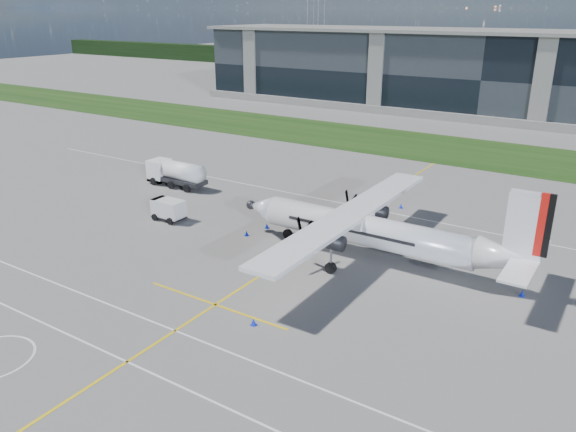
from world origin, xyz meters
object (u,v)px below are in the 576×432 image
Objects in this scene: baggage_tug at (169,210)px; turboprop_aircraft at (377,215)px; pylon_west at (316,21)px; safety_cone_nose_port at (247,233)px; safety_cone_stbdwing at (401,206)px; fuel_tanker_truck at (173,173)px; safety_cone_tail at (522,293)px; ground_crew_person at (168,212)px; safety_cone_nose_stbd at (267,226)px; safety_cone_portwing at (254,322)px.

turboprop_aircraft is at bearing 6.10° from baggage_tug.
pylon_west is 164.68m from safety_cone_nose_port.
safety_cone_nose_port is at bearing -121.29° from safety_cone_stbdwing.
fuel_tanker_truck is 2.35× the size of baggage_tug.
pylon_west is 161.39m from baggage_tug.
baggage_tug reaches higher than safety_cone_tail.
pylon_west is 161.80m from ground_crew_person.
fuel_tanker_truck is at bearing 167.42° from turboprop_aircraft.
ground_crew_person reaches higher than safety_cone_tail.
pylon_west is 60.00× the size of safety_cone_nose_port.
pylon_west is 3.80× the size of fuel_tanker_truck.
turboprop_aircraft is (89.20, -143.27, -11.06)m from pylon_west.
safety_cone_nose_stbd and safety_cone_tail have the same top height.
safety_cone_nose_stbd is at bearing -17.30° from fuel_tanker_truck.
baggage_tug is (7.56, -8.54, -0.47)m from fuel_tanker_truck.
turboprop_aircraft is 7.81× the size of baggage_tug.
fuel_tanker_truck is (-28.33, 6.32, -2.46)m from turboprop_aircraft.
fuel_tanker_truck reaches higher than baggage_tug.
safety_cone_nose_stbd is 1.00× the size of safety_cone_nose_port.
turboprop_aircraft reaches higher than safety_cone_nose_port.
turboprop_aircraft is 20.92m from ground_crew_person.
pylon_west reaches higher than baggage_tug.
ground_crew_person reaches higher than safety_cone_nose_port.
baggage_tug reaches higher than safety_cone_nose_stbd.
safety_cone_tail is at bearing 0.63° from turboprop_aircraft.
pylon_west is 16.01× the size of ground_crew_person.
pylon_west reaches higher than safety_cone_tail.
safety_cone_portwing and safety_cone_nose_port have the same top height.
safety_cone_tail and safety_cone_nose_port have the same top height.
safety_cone_tail is at bearing -96.53° from ground_crew_person.
baggage_tug is 23.49m from safety_cone_stbdwing.
fuel_tanker_truck is 17.70m from safety_cone_nose_stbd.
pylon_west is at bearing 121.91° from turboprop_aircraft.
turboprop_aircraft reaches higher than safety_cone_stbdwing.
safety_cone_stbdwing is at bearing -56.49° from pylon_west.
turboprop_aircraft is 52.48× the size of safety_cone_nose_port.
pylon_west is 8.93× the size of baggage_tug.
safety_cone_nose_stbd is at bearing -124.69° from safety_cone_stbdwing.
fuel_tanker_truck reaches higher than safety_cone_nose_stbd.
ground_crew_person is 8.68m from safety_cone_nose_port.
turboprop_aircraft is at bearing -58.09° from pylon_west.
turboprop_aircraft is 52.48× the size of safety_cone_portwing.
safety_cone_portwing is at bearing -61.02° from pylon_west.
pylon_west reaches higher than fuel_tanker_truck.
fuel_tanker_truck is 15.77× the size of safety_cone_stbdwing.
turboprop_aircraft reaches higher than safety_cone_nose_stbd.
ground_crew_person is at bearing 149.03° from safety_cone_portwing.
baggage_tug is 6.72× the size of safety_cone_nose_stbd.
fuel_tanker_truck reaches higher than safety_cone_tail.
safety_cone_stbdwing is at bearing 55.31° from safety_cone_nose_stbd.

